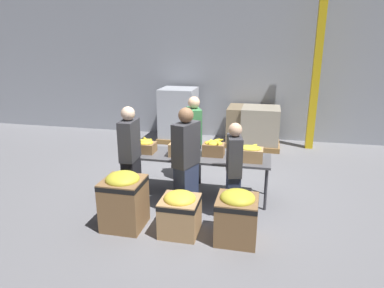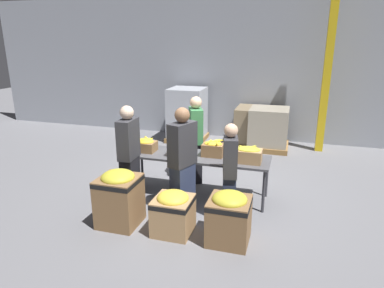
{
  "view_description": "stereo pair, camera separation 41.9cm",
  "coord_description": "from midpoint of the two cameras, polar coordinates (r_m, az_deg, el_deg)",
  "views": [
    {
      "loc": [
        1.18,
        -5.74,
        2.79
      ],
      "look_at": [
        -0.13,
        0.13,
        0.95
      ],
      "focal_mm": 32.0,
      "sensor_mm": 36.0,
      "label": 1
    },
    {
      "loc": [
        1.58,
        -5.63,
        2.79
      ],
      "look_at": [
        -0.13,
        0.13,
        0.95
      ],
      "focal_mm": 32.0,
      "sensor_mm": 36.0,
      "label": 2
    }
  ],
  "objects": [
    {
      "name": "ground_plane",
      "position": [
        6.48,
        -0.99,
        -8.51
      ],
      "size": [
        30.0,
        30.0,
        0.0
      ],
      "primitive_type": "plane",
      "color": "slate"
    },
    {
      "name": "wall_back",
      "position": [
        10.02,
        4.72,
        12.41
      ],
      "size": [
        16.0,
        0.08,
        4.0
      ],
      "color": "#9399A3",
      "rests_on": "ground_plane"
    },
    {
      "name": "sorting_table",
      "position": [
        6.2,
        -1.03,
        -2.4
      ],
      "size": [
        2.61,
        0.75,
        0.79
      ],
      "color": "#4C4C51",
      "rests_on": "ground_plane"
    },
    {
      "name": "banana_box_0",
      "position": [
        6.42,
        -9.82,
        -0.29
      ],
      "size": [
        0.4,
        0.37,
        0.26
      ],
      "color": "olive",
      "rests_on": "sorting_table"
    },
    {
      "name": "banana_box_1",
      "position": [
        6.15,
        -3.82,
        -0.53
      ],
      "size": [
        0.39,
        0.34,
        0.31
      ],
      "color": "tan",
      "rests_on": "sorting_table"
    },
    {
      "name": "banana_box_2",
      "position": [
        6.14,
        1.69,
        -0.67
      ],
      "size": [
        0.38,
        0.3,
        0.3
      ],
      "color": "olive",
      "rests_on": "sorting_table"
    },
    {
      "name": "banana_box_3",
      "position": [
        5.92,
        7.57,
        -1.5
      ],
      "size": [
        0.46,
        0.31,
        0.29
      ],
      "color": "tan",
      "rests_on": "sorting_table"
    },
    {
      "name": "volunteer_0",
      "position": [
        6.83,
        -1.45,
        0.62
      ],
      "size": [
        0.4,
        0.52,
        1.74
      ],
      "rotation": [
        0.0,
        0.0,
        -1.17
      ],
      "color": "black",
      "rests_on": "ground_plane"
    },
    {
      "name": "volunteer_1",
      "position": [
        5.98,
        -12.24,
        -2.18
      ],
      "size": [
        0.25,
        0.47,
        1.74
      ],
      "rotation": [
        0.0,
        0.0,
        1.6
      ],
      "color": "black",
      "rests_on": "ground_plane"
    },
    {
      "name": "volunteer_2",
      "position": [
        5.52,
        -3.16,
        -3.17
      ],
      "size": [
        0.4,
        0.54,
        1.79
      ],
      "rotation": [
        0.0,
        0.0,
        1.2
      ],
      "color": "#2D3856",
      "rests_on": "ground_plane"
    },
    {
      "name": "volunteer_3",
      "position": [
        5.44,
        4.77,
        -4.67
      ],
      "size": [
        0.3,
        0.46,
        1.58
      ],
      "rotation": [
        0.0,
        0.0,
        1.78
      ],
      "color": "#2D3856",
      "rests_on": "ground_plane"
    },
    {
      "name": "donation_bin_0",
      "position": [
        5.42,
        -13.51,
        -8.81
      ],
      "size": [
        0.61,
        0.61,
        0.89
      ],
      "color": "olive",
      "rests_on": "ground_plane"
    },
    {
      "name": "donation_bin_1",
      "position": [
        5.17,
        -4.4,
        -11.2
      ],
      "size": [
        0.56,
        0.56,
        0.66
      ],
      "color": "tan",
      "rests_on": "ground_plane"
    },
    {
      "name": "donation_bin_2",
      "position": [
        4.99,
        5.07,
        -11.63
      ],
      "size": [
        0.59,
        0.59,
        0.76
      ],
      "color": "olive",
      "rests_on": "ground_plane"
    },
    {
      "name": "support_pillar",
      "position": [
        9.3,
        18.78,
        11.24
      ],
      "size": [
        0.19,
        0.19,
        4.0
      ],
      "color": "gold",
      "rests_on": "ground_plane"
    },
    {
      "name": "pallet_stack_0",
      "position": [
        9.3,
        10.02,
        2.68
      ],
      "size": [
        1.07,
        1.07,
        1.09
      ],
      "color": "olive",
      "rests_on": "ground_plane"
    },
    {
      "name": "pallet_stack_1",
      "position": [
        9.76,
        -3.49,
        4.82
      ],
      "size": [
        1.05,
        1.05,
        1.5
      ],
      "color": "olive",
      "rests_on": "ground_plane"
    },
    {
      "name": "pallet_stack_2",
      "position": [
        9.53,
        7.88,
        2.99
      ],
      "size": [
        1.13,
        1.13,
        1.04
      ],
      "color": "olive",
      "rests_on": "ground_plane"
    }
  ]
}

